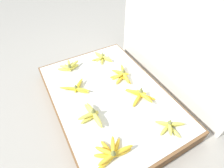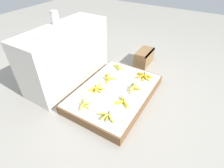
{
  "view_description": "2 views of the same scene",
  "coord_description": "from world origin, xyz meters",
  "px_view_note": "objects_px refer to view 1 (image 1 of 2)",
  "views": [
    {
      "loc": [
        0.85,
        -0.44,
        1.2
      ],
      "look_at": [
        -0.09,
        0.08,
        0.13
      ],
      "focal_mm": 28.0,
      "sensor_mm": 36.0,
      "label": 1
    },
    {
      "loc": [
        -1.55,
        -0.9,
        1.6
      ],
      "look_at": [
        -0.08,
        -0.01,
        0.27
      ],
      "focal_mm": 28.0,
      "sensor_mm": 36.0,
      "label": 2
    }
  ],
  "objects_px": {
    "banana_bunch_middle_left": "(102,58)",
    "banana_bunch_middle_midright": "(140,95)",
    "banana_bunch_front_midleft": "(76,88)",
    "banana_bunch_front_right": "(112,153)",
    "banana_bunch_front_midright": "(92,115)",
    "banana_bunch_middle_midleft": "(122,75)",
    "banana_bunch_front_left": "(69,66)",
    "banana_bunch_middle_right": "(170,126)"
  },
  "relations": [
    {
      "from": "banana_bunch_middle_left",
      "to": "banana_bunch_middle_midright",
      "type": "height_order",
      "value": "banana_bunch_middle_midright"
    },
    {
      "from": "banana_bunch_front_midleft",
      "to": "banana_bunch_front_right",
      "type": "distance_m",
      "value": 0.63
    },
    {
      "from": "banana_bunch_front_midleft",
      "to": "banana_bunch_middle_midright",
      "type": "bearing_deg",
      "value": 51.89
    },
    {
      "from": "banana_bunch_front_midright",
      "to": "banana_bunch_middle_left",
      "type": "height_order",
      "value": "banana_bunch_front_midright"
    },
    {
      "from": "banana_bunch_middle_left",
      "to": "banana_bunch_middle_midleft",
      "type": "xyz_separation_m",
      "value": [
        0.32,
        0.04,
        0.0
      ]
    },
    {
      "from": "banana_bunch_front_right",
      "to": "banana_bunch_front_left",
      "type": "bearing_deg",
      "value": 177.06
    },
    {
      "from": "banana_bunch_front_left",
      "to": "banana_bunch_middle_left",
      "type": "xyz_separation_m",
      "value": [
        0.02,
        0.33,
        -0.0
      ]
    },
    {
      "from": "banana_bunch_front_midright",
      "to": "banana_bunch_middle_midright",
      "type": "height_order",
      "value": "same"
    },
    {
      "from": "banana_bunch_front_midright",
      "to": "banana_bunch_middle_left",
      "type": "bearing_deg",
      "value": 147.72
    },
    {
      "from": "banana_bunch_front_left",
      "to": "banana_bunch_middle_right",
      "type": "bearing_deg",
      "value": 22.46
    },
    {
      "from": "banana_bunch_front_midleft",
      "to": "banana_bunch_middle_midleft",
      "type": "height_order",
      "value": "banana_bunch_middle_midleft"
    },
    {
      "from": "banana_bunch_front_midleft",
      "to": "banana_bunch_front_right",
      "type": "xyz_separation_m",
      "value": [
        0.63,
        -0.01,
        0.0
      ]
    },
    {
      "from": "banana_bunch_front_midleft",
      "to": "banana_bunch_front_left",
      "type": "bearing_deg",
      "value": 172.03
    },
    {
      "from": "banana_bunch_front_right",
      "to": "banana_bunch_middle_right",
      "type": "xyz_separation_m",
      "value": [
        0.03,
        0.44,
        -0.0
      ]
    },
    {
      "from": "banana_bunch_middle_left",
      "to": "banana_bunch_front_midleft",
      "type": "bearing_deg",
      "value": -53.92
    },
    {
      "from": "banana_bunch_middle_left",
      "to": "banana_bunch_middle_right",
      "type": "bearing_deg",
      "value": 3.53
    },
    {
      "from": "banana_bunch_front_midright",
      "to": "banana_bunch_front_right",
      "type": "distance_m",
      "value": 0.31
    },
    {
      "from": "banana_bunch_front_left",
      "to": "banana_bunch_front_midleft",
      "type": "bearing_deg",
      "value": -7.97
    },
    {
      "from": "banana_bunch_middle_midright",
      "to": "banana_bunch_front_midright",
      "type": "bearing_deg",
      "value": -91.06
    },
    {
      "from": "banana_bunch_front_right",
      "to": "banana_bunch_front_midright",
      "type": "bearing_deg",
      "value": 178.41
    },
    {
      "from": "banana_bunch_front_midleft",
      "to": "banana_bunch_front_midright",
      "type": "bearing_deg",
      "value": 0.43
    },
    {
      "from": "banana_bunch_front_left",
      "to": "banana_bunch_middle_midleft",
      "type": "xyz_separation_m",
      "value": [
        0.34,
        0.38,
        -0.0
      ]
    },
    {
      "from": "banana_bunch_front_right",
      "to": "banana_bunch_middle_left",
      "type": "height_order",
      "value": "banana_bunch_front_right"
    },
    {
      "from": "banana_bunch_middle_left",
      "to": "banana_bunch_middle_midleft",
      "type": "relative_size",
      "value": 0.88
    },
    {
      "from": "banana_bunch_middle_midright",
      "to": "banana_bunch_middle_midleft",
      "type": "bearing_deg",
      "value": 179.5
    },
    {
      "from": "banana_bunch_front_left",
      "to": "banana_bunch_middle_right",
      "type": "height_order",
      "value": "banana_bunch_front_left"
    },
    {
      "from": "banana_bunch_front_midright",
      "to": "banana_bunch_middle_midright",
      "type": "distance_m",
      "value": 0.41
    },
    {
      "from": "banana_bunch_front_midright",
      "to": "banana_bunch_middle_left",
      "type": "relative_size",
      "value": 1.16
    },
    {
      "from": "banana_bunch_front_midright",
      "to": "banana_bunch_middle_midleft",
      "type": "distance_m",
      "value": 0.49
    },
    {
      "from": "banana_bunch_front_midright",
      "to": "banana_bunch_middle_midleft",
      "type": "height_order",
      "value": "banana_bunch_front_midright"
    },
    {
      "from": "banana_bunch_front_left",
      "to": "banana_bunch_front_midright",
      "type": "height_order",
      "value": "banana_bunch_front_midright"
    },
    {
      "from": "banana_bunch_front_midleft",
      "to": "banana_bunch_middle_midright",
      "type": "height_order",
      "value": "banana_bunch_middle_midright"
    },
    {
      "from": "banana_bunch_front_right",
      "to": "banana_bunch_middle_midleft",
      "type": "relative_size",
      "value": 1.03
    },
    {
      "from": "banana_bunch_middle_midleft",
      "to": "banana_bunch_middle_midright",
      "type": "xyz_separation_m",
      "value": [
        0.28,
        -0.0,
        0.0
      ]
    },
    {
      "from": "banana_bunch_front_right",
      "to": "banana_bunch_middle_midright",
      "type": "relative_size",
      "value": 1.04
    },
    {
      "from": "banana_bunch_front_midleft",
      "to": "banana_bunch_middle_right",
      "type": "relative_size",
      "value": 1.09
    },
    {
      "from": "banana_bunch_front_midleft",
      "to": "banana_bunch_middle_midleft",
      "type": "distance_m",
      "value": 0.42
    },
    {
      "from": "banana_bunch_front_left",
      "to": "banana_bunch_front_midright",
      "type": "xyz_separation_m",
      "value": [
        0.61,
        -0.04,
        0.01
      ]
    },
    {
      "from": "banana_bunch_middle_right",
      "to": "banana_bunch_front_midleft",
      "type": "bearing_deg",
      "value": -146.55
    },
    {
      "from": "banana_bunch_front_left",
      "to": "banana_bunch_front_right",
      "type": "height_order",
      "value": "banana_bunch_front_right"
    },
    {
      "from": "banana_bunch_front_left",
      "to": "banana_bunch_middle_midright",
      "type": "relative_size",
      "value": 0.9
    },
    {
      "from": "banana_bunch_front_midleft",
      "to": "banana_bunch_middle_left",
      "type": "xyz_separation_m",
      "value": [
        -0.27,
        0.38,
        -0.0
      ]
    }
  ]
}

